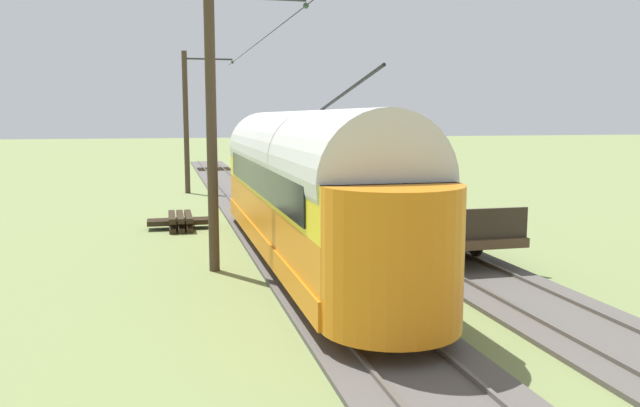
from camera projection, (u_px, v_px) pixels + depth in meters
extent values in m
plane|color=olive|center=(352.00, 246.00, 20.69)|extent=(220.00, 220.00, 0.00)
cube|color=#56514C|center=(411.00, 242.00, 21.16)|extent=(2.80, 80.00, 0.10)
cube|color=#59544C|center=(390.00, 240.00, 20.98)|extent=(0.07, 80.00, 0.08)
cube|color=#59544C|center=(431.00, 238.00, 21.32)|extent=(0.07, 80.00, 0.08)
cube|color=#2D2316|center=(263.00, 167.00, 51.95)|extent=(2.50, 0.24, 0.08)
cube|color=#2D2316|center=(264.00, 168.00, 51.32)|extent=(2.50, 0.24, 0.08)
cube|color=#2D2316|center=(266.00, 168.00, 50.70)|extent=(2.50, 0.24, 0.08)
cube|color=#2D2316|center=(267.00, 169.00, 50.07)|extent=(2.50, 0.24, 0.08)
cube|color=#2D2316|center=(268.00, 169.00, 49.45)|extent=(2.50, 0.24, 0.08)
cube|color=#56514C|center=(291.00, 247.00, 20.20)|extent=(2.80, 80.00, 0.10)
cube|color=#59544C|center=(268.00, 246.00, 20.02)|extent=(0.07, 80.00, 0.08)
cube|color=#59544C|center=(313.00, 244.00, 20.36)|extent=(0.07, 80.00, 0.08)
cube|color=#2D2316|center=(213.00, 168.00, 50.99)|extent=(2.50, 0.24, 0.08)
cube|color=#2D2316|center=(213.00, 169.00, 50.37)|extent=(2.50, 0.24, 0.08)
cube|color=#2D2316|center=(214.00, 169.00, 49.74)|extent=(2.50, 0.24, 0.08)
cube|color=#2D2316|center=(215.00, 170.00, 49.12)|extent=(2.50, 0.24, 0.08)
cube|color=#2D2316|center=(215.00, 171.00, 48.49)|extent=(2.50, 0.24, 0.08)
cube|color=orange|center=(303.00, 238.00, 18.34)|extent=(2.65, 14.58, 0.55)
cube|color=orange|center=(303.00, 212.00, 18.24)|extent=(2.55, 14.58, 0.95)
cube|color=yellow|center=(303.00, 177.00, 18.10)|extent=(2.55, 14.58, 1.05)
cylinder|color=silver|center=(303.00, 158.00, 18.03)|extent=(2.65, 14.29, 2.65)
cylinder|color=orange|center=(264.00, 179.00, 25.17)|extent=(2.55, 2.55, 2.55)
cylinder|color=orange|center=(391.00, 256.00, 11.24)|extent=(2.55, 2.55, 2.55)
cube|color=black|center=(259.00, 152.00, 26.13)|extent=(1.63, 0.08, 0.36)
cube|color=black|center=(259.00, 159.00, 26.21)|extent=(1.73, 0.06, 0.80)
cube|color=black|center=(347.00, 176.00, 18.41)|extent=(0.04, 12.25, 0.80)
cube|color=black|center=(257.00, 178.00, 17.80)|extent=(0.04, 12.25, 0.80)
cylinder|color=silver|center=(259.00, 182.00, 26.42)|extent=(0.24, 0.06, 0.24)
cube|color=gray|center=(260.00, 205.00, 26.48)|extent=(1.94, 0.12, 0.20)
cylinder|color=black|center=(348.00, 91.00, 13.50)|extent=(0.07, 4.60, 0.81)
cylinder|color=black|center=(295.00, 217.00, 23.02)|extent=(0.10, 0.76, 0.76)
cylinder|color=black|center=(255.00, 219.00, 22.68)|extent=(0.10, 0.76, 0.76)
cylinder|color=black|center=(380.00, 281.00, 14.04)|extent=(0.10, 0.76, 0.76)
cylinder|color=black|center=(317.00, 285.00, 13.70)|extent=(0.10, 0.76, 0.76)
cube|color=brown|center=(402.00, 214.00, 21.89)|extent=(2.80, 11.27, 0.25)
cube|color=#33281E|center=(478.00, 224.00, 16.58)|extent=(2.80, 0.10, 0.80)
cylinder|color=black|center=(428.00, 244.00, 17.95)|extent=(0.10, 0.84, 0.84)
cylinder|color=black|center=(475.00, 242.00, 18.29)|extent=(0.10, 0.84, 0.84)
cylinder|color=black|center=(349.00, 206.00, 25.55)|extent=(0.10, 0.84, 0.84)
cylinder|color=black|center=(383.00, 205.00, 25.88)|extent=(0.10, 0.84, 0.84)
cylinder|color=#423323|center=(186.00, 123.00, 34.53)|extent=(0.28, 0.28, 7.62)
cylinder|color=#2D2D2D|center=(209.00, 59.00, 34.37)|extent=(2.56, 0.10, 0.10)
sphere|color=#334733|center=(232.00, 62.00, 34.69)|extent=(0.16, 0.16, 0.16)
cylinder|color=#423323|center=(212.00, 129.00, 16.86)|extent=(0.28, 0.28, 7.62)
sphere|color=#334733|center=(306.00, 6.00, 17.03)|extent=(0.16, 0.16, 0.16)
cylinder|color=black|center=(257.00, 44.00, 25.86)|extent=(0.03, 22.35, 0.03)
cylinder|color=black|center=(209.00, 59.00, 34.37)|extent=(2.56, 0.02, 0.02)
cube|color=#2D2316|center=(189.00, 226.00, 23.97)|extent=(0.24, 2.40, 0.18)
cube|color=#2D2316|center=(180.00, 226.00, 23.90)|extent=(0.24, 2.40, 0.18)
cube|color=#2D2316|center=(172.00, 226.00, 23.83)|extent=(0.24, 2.40, 0.18)
cube|color=#2D2316|center=(180.00, 220.00, 24.17)|extent=(2.40, 0.24, 0.18)
cube|color=#2D2316|center=(180.00, 221.00, 23.88)|extent=(2.40, 0.24, 0.18)
cube|color=#2D2316|center=(181.00, 223.00, 23.59)|extent=(2.40, 0.24, 0.18)
cube|color=#2D2316|center=(188.00, 216.00, 23.92)|extent=(0.24, 2.40, 0.18)
cube|color=#2D2316|center=(180.00, 217.00, 23.85)|extent=(0.24, 2.40, 0.18)
cube|color=#2D2316|center=(172.00, 217.00, 23.78)|extent=(0.24, 2.40, 0.18)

